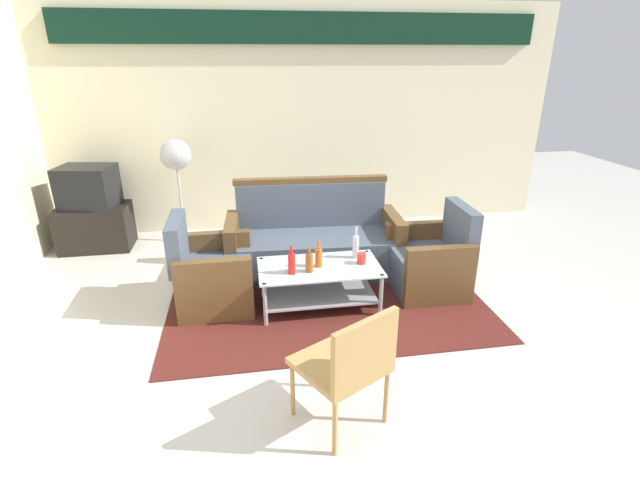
{
  "coord_description": "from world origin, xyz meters",
  "views": [
    {
      "loc": [
        -0.84,
        -3.0,
        2.2
      ],
      "look_at": [
        -0.21,
        0.77,
        0.65
      ],
      "focal_mm": 26.0,
      "sensor_mm": 36.0,
      "label": 1
    }
  ],
  "objects_px": {
    "armchair_left": "(212,276)",
    "bottle_orange": "(319,257)",
    "couch": "(314,244)",
    "tv_stand": "(96,227)",
    "coffee_table": "(319,280)",
    "bottle_red": "(292,263)",
    "armchair_right": "(431,262)",
    "bottle_clear": "(356,246)",
    "wicker_chair": "(350,361)",
    "television": "(88,187)",
    "bottle_brown": "(309,263)",
    "pedestal_fan": "(176,161)",
    "cup": "(361,258)"
  },
  "relations": [
    {
      "from": "couch",
      "to": "armchair_right",
      "type": "xyz_separation_m",
      "value": [
        1.07,
        -0.59,
        -0.03
      ]
    },
    {
      "from": "bottle_orange",
      "to": "tv_stand",
      "type": "bearing_deg",
      "value": 142.96
    },
    {
      "from": "bottle_brown",
      "to": "bottle_clear",
      "type": "distance_m",
      "value": 0.52
    },
    {
      "from": "tv_stand",
      "to": "wicker_chair",
      "type": "relative_size",
      "value": 0.95
    },
    {
      "from": "tv_stand",
      "to": "bottle_orange",
      "type": "bearing_deg",
      "value": -37.04
    },
    {
      "from": "couch",
      "to": "bottle_clear",
      "type": "height_order",
      "value": "couch"
    },
    {
      "from": "bottle_orange",
      "to": "couch",
      "type": "bearing_deg",
      "value": 84.9
    },
    {
      "from": "coffee_table",
      "to": "bottle_orange",
      "type": "bearing_deg",
      "value": 164.04
    },
    {
      "from": "coffee_table",
      "to": "armchair_left",
      "type": "bearing_deg",
      "value": 167.52
    },
    {
      "from": "bottle_clear",
      "to": "wicker_chair",
      "type": "bearing_deg",
      "value": -104.68
    },
    {
      "from": "couch",
      "to": "coffee_table",
      "type": "height_order",
      "value": "couch"
    },
    {
      "from": "couch",
      "to": "armchair_right",
      "type": "height_order",
      "value": "couch"
    },
    {
      "from": "armchair_right",
      "to": "bottle_brown",
      "type": "bearing_deg",
      "value": 103.09
    },
    {
      "from": "couch",
      "to": "armchair_right",
      "type": "bearing_deg",
      "value": 153.9
    },
    {
      "from": "bottle_red",
      "to": "television",
      "type": "relative_size",
      "value": 0.39
    },
    {
      "from": "bottle_orange",
      "to": "bottle_clear",
      "type": "bearing_deg",
      "value": 19.81
    },
    {
      "from": "television",
      "to": "armchair_right",
      "type": "bearing_deg",
      "value": 165.2
    },
    {
      "from": "armchair_right",
      "to": "couch",
      "type": "bearing_deg",
      "value": 62.46
    },
    {
      "from": "tv_stand",
      "to": "bottle_clear",
      "type": "bearing_deg",
      "value": -31.19
    },
    {
      "from": "cup",
      "to": "wicker_chair",
      "type": "bearing_deg",
      "value": -106.72
    },
    {
      "from": "coffee_table",
      "to": "bottle_red",
      "type": "distance_m",
      "value": 0.37
    },
    {
      "from": "coffee_table",
      "to": "bottle_orange",
      "type": "relative_size",
      "value": 4.45
    },
    {
      "from": "couch",
      "to": "bottle_clear",
      "type": "distance_m",
      "value": 0.73
    },
    {
      "from": "armchair_right",
      "to": "bottle_brown",
      "type": "height_order",
      "value": "armchair_right"
    },
    {
      "from": "bottle_clear",
      "to": "bottle_orange",
      "type": "bearing_deg",
      "value": -160.19
    },
    {
      "from": "bottle_clear",
      "to": "television",
      "type": "xyz_separation_m",
      "value": [
        -2.78,
        1.69,
        0.23
      ]
    },
    {
      "from": "pedestal_fan",
      "to": "tv_stand",
      "type": "bearing_deg",
      "value": -177.17
    },
    {
      "from": "couch",
      "to": "coffee_table",
      "type": "relative_size",
      "value": 1.67
    },
    {
      "from": "couch",
      "to": "bottle_brown",
      "type": "bearing_deg",
      "value": 81.77
    },
    {
      "from": "armchair_left",
      "to": "bottle_orange",
      "type": "bearing_deg",
      "value": 77.29
    },
    {
      "from": "bottle_red",
      "to": "television",
      "type": "height_order",
      "value": "television"
    },
    {
      "from": "bottle_orange",
      "to": "bottle_clear",
      "type": "distance_m",
      "value": 0.4
    },
    {
      "from": "tv_stand",
      "to": "cup",
      "type": "bearing_deg",
      "value": -32.99
    },
    {
      "from": "coffee_table",
      "to": "bottle_red",
      "type": "bearing_deg",
      "value": -158.19
    },
    {
      "from": "coffee_table",
      "to": "bottle_red",
      "type": "height_order",
      "value": "bottle_red"
    },
    {
      "from": "tv_stand",
      "to": "television",
      "type": "relative_size",
      "value": 1.2
    },
    {
      "from": "bottle_red",
      "to": "wicker_chair",
      "type": "relative_size",
      "value": 0.31
    },
    {
      "from": "armchair_left",
      "to": "bottle_clear",
      "type": "distance_m",
      "value": 1.36
    },
    {
      "from": "couch",
      "to": "tv_stand",
      "type": "height_order",
      "value": "couch"
    },
    {
      "from": "armchair_right",
      "to": "coffee_table",
      "type": "distance_m",
      "value": 1.15
    },
    {
      "from": "couch",
      "to": "armchair_left",
      "type": "distance_m",
      "value": 1.17
    },
    {
      "from": "armchair_left",
      "to": "coffee_table",
      "type": "height_order",
      "value": "armchair_left"
    },
    {
      "from": "television",
      "to": "pedestal_fan",
      "type": "height_order",
      "value": "pedestal_fan"
    },
    {
      "from": "armchair_left",
      "to": "wicker_chair",
      "type": "distance_m",
      "value": 1.96
    },
    {
      "from": "armchair_left",
      "to": "bottle_orange",
      "type": "relative_size",
      "value": 3.44
    },
    {
      "from": "bottle_clear",
      "to": "coffee_table",
      "type": "bearing_deg",
      "value": -159.69
    },
    {
      "from": "coffee_table",
      "to": "wicker_chair",
      "type": "relative_size",
      "value": 1.31
    },
    {
      "from": "couch",
      "to": "bottle_orange",
      "type": "xyz_separation_m",
      "value": [
        -0.07,
        -0.76,
        0.19
      ]
    },
    {
      "from": "television",
      "to": "armchair_left",
      "type": "bearing_deg",
      "value": 142.13
    },
    {
      "from": "cup",
      "to": "bottle_orange",
      "type": "bearing_deg",
      "value": 179.75
    }
  ]
}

